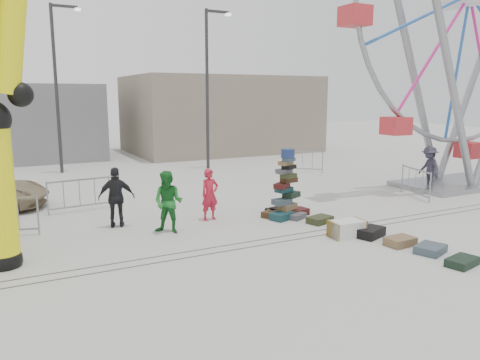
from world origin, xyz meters
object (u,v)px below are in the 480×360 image
pedestrian_red (210,195)px  lamp_post_left (58,80)px  pedestrian_green (168,202)px  barricade_dummy_c (80,195)px  ferris_wheel (468,21)px  lamp_post_right (209,81)px  steamer_trunk (347,229)px  pedestrian_grey (429,168)px  barricade_wheel_back (302,161)px  suitcase_tower (286,198)px  pedestrian_black (117,197)px  barricade_wheel_front (415,183)px

pedestrian_red → lamp_post_left: bearing=97.2°
pedestrian_red → pedestrian_green: 1.73m
barricade_dummy_c → pedestrian_green: 4.11m
ferris_wheel → pedestrian_red: ferris_wheel is taller
lamp_post_left → lamp_post_right: bearing=-15.9°
ferris_wheel → steamer_trunk: (-8.76, -3.54, -6.47)m
lamp_post_right → pedestrian_grey: (5.60, -9.26, -3.60)m
ferris_wheel → pedestrian_grey: bearing=-179.8°
pedestrian_red → steamer_trunk: bearing=-58.7°
ferris_wheel → barricade_wheel_back: bearing=121.9°
lamp_post_left → pedestrian_green: size_ratio=4.61×
suitcase_tower → pedestrian_grey: suitcase_tower is taller
barricade_dummy_c → barricade_wheel_back: size_ratio=1.00×
pedestrian_green → pedestrian_black: 1.69m
lamp_post_right → suitcase_tower: lamp_post_right is taller
pedestrian_red → lamp_post_right: bearing=59.7°
barricade_wheel_back → lamp_post_right: bearing=-178.8°
suitcase_tower → pedestrian_black: size_ratio=1.23×
pedestrian_green → barricade_dummy_c: bearing=157.9°
pedestrian_grey → pedestrian_black: bearing=-78.2°
pedestrian_black → pedestrian_grey: size_ratio=1.00×
barricade_wheel_front → lamp_post_right: bearing=40.0°
pedestrian_grey → steamer_trunk: bearing=-50.6°
pedestrian_red → pedestrian_green: size_ratio=0.91×
lamp_post_right → barricade_wheel_back: (3.54, -3.34, -3.93)m
pedestrian_red → barricade_wheel_front: bearing=-10.5°
barricade_dummy_c → pedestrian_grey: size_ratio=1.14×
ferris_wheel → barricade_wheel_back: 9.27m
lamp_post_left → pedestrian_black: (0.12, -10.98, -3.61)m
barricade_dummy_c → pedestrian_black: bearing=-81.1°
pedestrian_grey → lamp_post_left: bearing=-118.7°
barricade_dummy_c → pedestrian_grey: (13.14, -2.71, 0.33)m
barricade_dummy_c → barricade_wheel_back: bearing=9.7°
ferris_wheel → barricade_dummy_c: 16.17m
barricade_dummy_c → pedestrian_red: pedestrian_red is taller
barricade_dummy_c → pedestrian_grey: bearing=-18.1°
pedestrian_green → pedestrian_grey: (11.34, 0.97, 0.01)m
suitcase_tower → pedestrian_green: suitcase_tower is taller
steamer_trunk → barricade_wheel_back: size_ratio=0.47×
steamer_trunk → pedestrian_black: bearing=147.8°
lamp_post_right → pedestrian_grey: 11.40m
pedestrian_red → ferris_wheel: bearing=-5.4°
barricade_dummy_c → pedestrian_black: (0.67, -2.43, 0.32)m
steamer_trunk → pedestrian_green: 4.93m
pedestrian_black → pedestrian_grey: pedestrian_grey is taller
lamp_post_left → barricade_dummy_c: size_ratio=4.00×
ferris_wheel → barricade_dummy_c: ferris_wheel is taller
barricade_wheel_front → pedestrian_black: bearing=102.7°
steamer_trunk → barricade_dummy_c: bearing=137.3°
lamp_post_right → lamp_post_left: 7.28m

